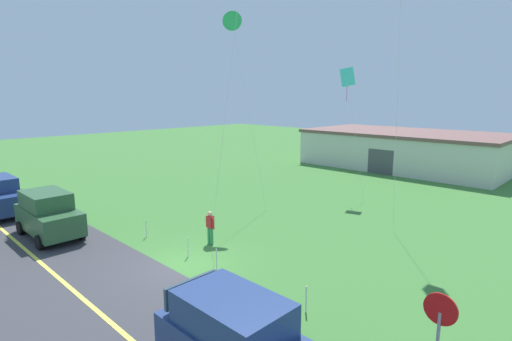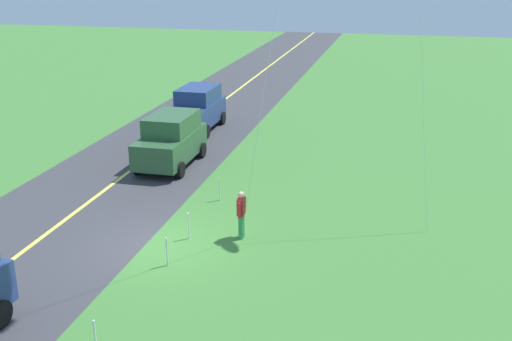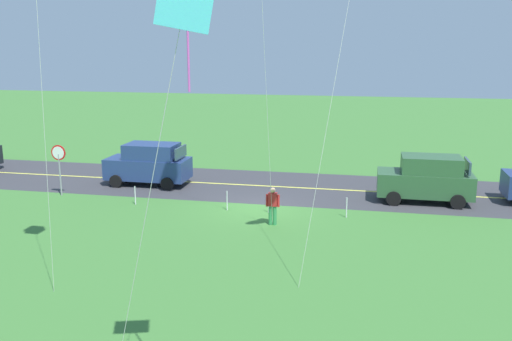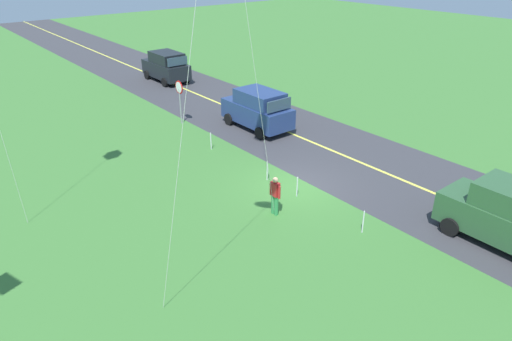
% 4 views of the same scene
% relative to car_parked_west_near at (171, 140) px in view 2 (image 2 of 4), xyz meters
% --- Properties ---
extents(ground_plane, '(120.00, 120.00, 0.10)m').
position_rel_car_parked_west_near_xyz_m(ground_plane, '(7.67, 2.57, -1.20)').
color(ground_plane, '#3D7533').
extents(asphalt_road, '(120.00, 7.00, 0.00)m').
position_rel_car_parked_west_near_xyz_m(asphalt_road, '(7.67, -1.43, -1.15)').
color(asphalt_road, '#38383D').
rests_on(asphalt_road, ground).
extents(road_centre_stripe, '(120.00, 0.16, 0.00)m').
position_rel_car_parked_west_near_xyz_m(road_centre_stripe, '(7.67, -1.43, -1.15)').
color(road_centre_stripe, '#E5E04C').
rests_on(road_centre_stripe, asphalt_road).
extents(car_parked_west_near, '(4.40, 2.12, 2.24)m').
position_rel_car_parked_west_near_xyz_m(car_parked_west_near, '(0.00, 0.00, 0.00)').
color(car_parked_west_near, '#2D5633').
rests_on(car_parked_west_near, ground).
extents(car_parked_west_far, '(4.40, 2.12, 2.24)m').
position_rel_car_parked_west_near_xyz_m(car_parked_west_far, '(-5.94, -0.78, 0.00)').
color(car_parked_west_far, navy).
rests_on(car_parked_west_far, ground).
extents(person_adult_near, '(0.58, 0.22, 1.60)m').
position_rel_car_parked_west_near_xyz_m(person_adult_near, '(6.56, 4.90, -0.29)').
color(person_adult_near, '#338C4C').
rests_on(person_adult_near, ground).
extents(fence_post_0, '(0.05, 0.05, 0.90)m').
position_rel_car_parked_west_near_xyz_m(fence_post_0, '(3.58, 3.27, -0.70)').
color(fence_post_0, silver).
rests_on(fence_post_0, ground).
extents(fence_post_1, '(0.05, 0.05, 0.90)m').
position_rel_car_parked_west_near_xyz_m(fence_post_1, '(7.03, 3.27, -0.70)').
color(fence_post_1, silver).
rests_on(fence_post_1, ground).
extents(fence_post_2, '(0.05, 0.05, 0.90)m').
position_rel_car_parked_west_near_xyz_m(fence_post_2, '(8.95, 3.27, -0.70)').
color(fence_post_2, silver).
rests_on(fence_post_2, ground).
extents(fence_post_3, '(0.05, 0.05, 0.90)m').
position_rel_car_parked_west_near_xyz_m(fence_post_3, '(13.41, 3.27, -0.70)').
color(fence_post_3, silver).
rests_on(fence_post_3, ground).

